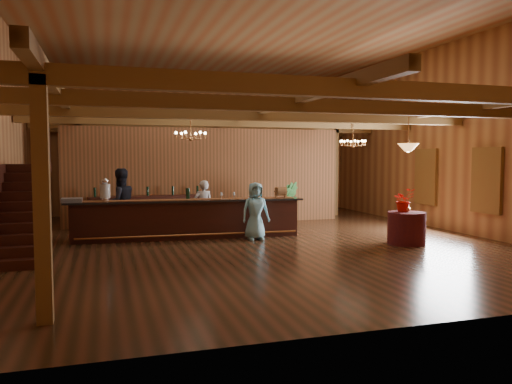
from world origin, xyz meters
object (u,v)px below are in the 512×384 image
object	(u,v)px
round_table	(407,228)
chandelier_left	(191,135)
tasting_bar	(188,219)
beverage_dispenser	(105,190)
raffle_drum	(281,192)
bartender	(203,207)
chandelier_right	(353,143)
guest	(255,211)
backbar_shelf	(148,212)
pendant_lamp	(408,147)
floor_plant	(286,204)
staff_second	(120,203)

from	to	relation	value
round_table	chandelier_left	xyz separation A→B (m)	(-4.99, 2.33, 2.34)
tasting_bar	round_table	distance (m)	5.64
beverage_dispenser	raffle_drum	world-z (taller)	beverage_dispenser
bartender	chandelier_left	bearing A→B (deg)	59.92
beverage_dispenser	chandelier_right	xyz separation A→B (m)	(7.54, 0.94, 1.29)
round_table	guest	bearing A→B (deg)	152.77
backbar_shelf	bartender	bearing A→B (deg)	-57.65
raffle_drum	pendant_lamp	size ratio (longest dim) A/B	0.38
round_table	bartender	distance (m)	5.56
backbar_shelf	chandelier_right	distance (m)	6.77
beverage_dispenser	chandelier_right	distance (m)	7.71
floor_plant	backbar_shelf	bearing A→B (deg)	166.59
backbar_shelf	bartender	xyz separation A→B (m)	(1.41, -1.63, 0.26)
beverage_dispenser	chandelier_left	distance (m)	2.61
raffle_drum	round_table	distance (m)	3.49
tasting_bar	bartender	distance (m)	1.00
raffle_drum	chandelier_left	xyz separation A→B (m)	(-2.49, 0.04, 1.53)
tasting_bar	staff_second	world-z (taller)	staff_second
chandelier_right	guest	distance (m)	4.60
chandelier_right	floor_plant	size ratio (longest dim) A/B	0.57
round_table	pendant_lamp	size ratio (longest dim) A/B	1.03
staff_second	floor_plant	xyz separation A→B (m)	(5.04, 0.76, -0.23)
chandelier_left	pendant_lamp	bearing A→B (deg)	-25.09
beverage_dispenser	floor_plant	xyz separation A→B (m)	(5.42, 1.26, -0.62)
round_table	raffle_drum	bearing A→B (deg)	137.38
bartender	staff_second	xyz separation A→B (m)	(-2.29, -0.13, 0.18)
chandelier_left	chandelier_right	xyz separation A→B (m)	(5.37, 1.25, -0.12)
pendant_lamp	guest	size ratio (longest dim) A/B	0.60
chandelier_left	floor_plant	distance (m)	4.14
pendant_lamp	bartender	distance (m)	5.79
tasting_bar	bartender	size ratio (longest dim) A/B	4.14
tasting_bar	pendant_lamp	xyz separation A→B (m)	(5.06, -2.48, 1.88)
chandelier_left	bartender	world-z (taller)	chandelier_left
bartender	staff_second	bearing A→B (deg)	1.22
beverage_dispenser	round_table	distance (m)	7.69
round_table	bartender	size ratio (longest dim) A/B	0.61
staff_second	beverage_dispenser	bearing A→B (deg)	31.01
backbar_shelf	chandelier_right	world-z (taller)	chandelier_right
bartender	floor_plant	world-z (taller)	bartender
round_table	pendant_lamp	bearing A→B (deg)	0.00
floor_plant	bartender	bearing A→B (deg)	-166.97
chandelier_left	pendant_lamp	distance (m)	5.52
pendant_lamp	staff_second	world-z (taller)	pendant_lamp
chandelier_left	staff_second	bearing A→B (deg)	155.74
staff_second	guest	distance (m)	3.66
round_table	floor_plant	size ratio (longest dim) A/B	0.66
chandelier_left	staff_second	world-z (taller)	chandelier_left
tasting_bar	beverage_dispenser	distance (m)	2.25
chandelier_left	guest	xyz separation A→B (m)	(1.59, -0.59, -1.98)
tasting_bar	backbar_shelf	bearing A→B (deg)	112.36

